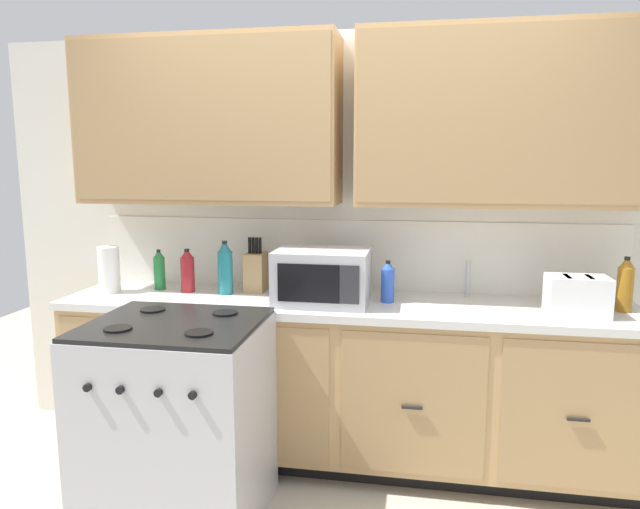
# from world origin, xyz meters

# --- Properties ---
(ground_plane) EXTENTS (8.00, 8.00, 0.00)m
(ground_plane) POSITION_xyz_m (0.00, 0.00, 0.00)
(ground_plane) COLOR #B2A893
(wall_unit) EXTENTS (4.19, 0.40, 2.35)m
(wall_unit) POSITION_xyz_m (0.00, 0.50, 1.61)
(wall_unit) COLOR silver
(wall_unit) RESTS_ON ground_plane
(counter_run) EXTENTS (3.02, 0.64, 0.91)m
(counter_run) POSITION_xyz_m (0.00, 0.30, 0.47)
(counter_run) COLOR black
(counter_run) RESTS_ON ground_plane
(stove_range) EXTENTS (0.76, 0.68, 0.95)m
(stove_range) POSITION_xyz_m (-0.67, -0.33, 0.47)
(stove_range) COLOR #B7B7BC
(stove_range) RESTS_ON ground_plane
(microwave) EXTENTS (0.48, 0.37, 0.28)m
(microwave) POSITION_xyz_m (-0.10, 0.24, 1.05)
(microwave) COLOR #B7B7BC
(microwave) RESTS_ON counter_run
(toaster) EXTENTS (0.28, 0.18, 0.19)m
(toaster) POSITION_xyz_m (1.14, 0.20, 1.01)
(toaster) COLOR white
(toaster) RESTS_ON counter_run
(knife_block) EXTENTS (0.11, 0.14, 0.31)m
(knife_block) POSITION_xyz_m (-0.52, 0.44, 1.03)
(knife_block) COLOR #9C794E
(knife_block) RESTS_ON counter_run
(sink_faucet) EXTENTS (0.02, 0.02, 0.20)m
(sink_faucet) POSITION_xyz_m (0.65, 0.51, 1.01)
(sink_faucet) COLOR #B2B5BA
(sink_faucet) RESTS_ON counter_run
(paper_towel_roll) EXTENTS (0.12, 0.12, 0.26)m
(paper_towel_roll) POSITION_xyz_m (-1.33, 0.28, 1.04)
(paper_towel_roll) COLOR white
(paper_towel_roll) RESTS_ON counter_run
(bottle_blue) EXTENTS (0.07, 0.07, 0.22)m
(bottle_blue) POSITION_xyz_m (0.23, 0.31, 1.02)
(bottle_blue) COLOR blue
(bottle_blue) RESTS_ON counter_run
(bottle_teal) EXTENTS (0.08, 0.08, 0.30)m
(bottle_teal) POSITION_xyz_m (-0.67, 0.35, 1.06)
(bottle_teal) COLOR #1E707A
(bottle_teal) RESTS_ON counter_run
(bottle_green) EXTENTS (0.06, 0.06, 0.23)m
(bottle_green) POSITION_xyz_m (-1.09, 0.40, 1.02)
(bottle_green) COLOR #237A38
(bottle_green) RESTS_ON counter_run
(bottle_amber) EXTENTS (0.08, 0.08, 0.27)m
(bottle_amber) POSITION_xyz_m (1.38, 0.32, 1.04)
(bottle_amber) COLOR #9E6619
(bottle_amber) RESTS_ON counter_run
(bottle_red) EXTENTS (0.08, 0.08, 0.25)m
(bottle_red) POSITION_xyz_m (-0.90, 0.36, 1.03)
(bottle_red) COLOR maroon
(bottle_red) RESTS_ON counter_run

